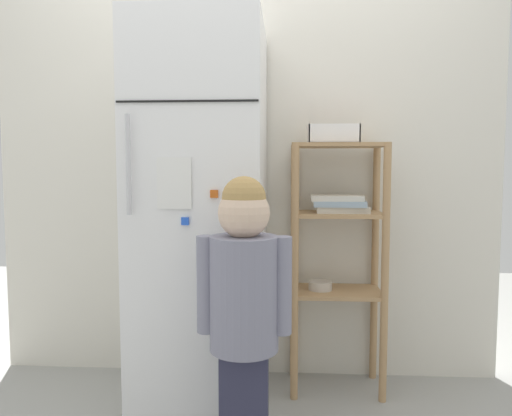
{
  "coord_description": "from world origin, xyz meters",
  "views": [
    {
      "loc": [
        0.22,
        -2.24,
        1.11
      ],
      "look_at": [
        0.08,
        0.02,
        0.92
      ],
      "focal_mm": 34.47,
      "sensor_mm": 36.0,
      "label": 1
    }
  ],
  "objects_px": {
    "child_standing": "(244,293)",
    "pantry_shelf_unit": "(337,236)",
    "fruit_bin": "(335,135)",
    "refrigerator": "(201,216)"
  },
  "relations": [
    {
      "from": "child_standing",
      "to": "pantry_shelf_unit",
      "type": "height_order",
      "value": "pantry_shelf_unit"
    },
    {
      "from": "refrigerator",
      "to": "child_standing",
      "type": "bearing_deg",
      "value": -64.16
    },
    {
      "from": "pantry_shelf_unit",
      "to": "child_standing",
      "type": "bearing_deg",
      "value": -121.29
    },
    {
      "from": "child_standing",
      "to": "fruit_bin",
      "type": "bearing_deg",
      "value": 60.45
    },
    {
      "from": "refrigerator",
      "to": "fruit_bin",
      "type": "xyz_separation_m",
      "value": [
        0.63,
        0.18,
        0.38
      ]
    },
    {
      "from": "child_standing",
      "to": "pantry_shelf_unit",
      "type": "distance_m",
      "value": 0.78
    },
    {
      "from": "refrigerator",
      "to": "fruit_bin",
      "type": "height_order",
      "value": "refrigerator"
    },
    {
      "from": "pantry_shelf_unit",
      "to": "fruit_bin",
      "type": "distance_m",
      "value": 0.49
    },
    {
      "from": "refrigerator",
      "to": "fruit_bin",
      "type": "bearing_deg",
      "value": 15.64
    },
    {
      "from": "refrigerator",
      "to": "pantry_shelf_unit",
      "type": "height_order",
      "value": "refrigerator"
    }
  ]
}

